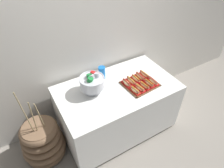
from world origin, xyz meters
TOP-DOWN VIEW (x-y plane):
  - ground_plane at (0.00, 0.00)m, footprint 10.00×10.00m
  - back_wall at (0.00, 0.53)m, footprint 6.00×0.10m
  - buffet_table at (0.00, 0.00)m, footprint 1.51×0.87m
  - floor_vase at (-1.02, 0.10)m, footprint 0.54×0.54m
  - serving_tray at (0.27, -0.09)m, footprint 0.43×0.39m
  - hot_dog_0 at (0.13, -0.19)m, footprint 0.09×0.16m
  - hot_dog_1 at (0.21, -0.18)m, footprint 0.08×0.17m
  - hot_dog_2 at (0.28, -0.18)m, footprint 0.08×0.17m
  - hot_dog_3 at (0.36, -0.17)m, footprint 0.07×0.16m
  - hot_dog_4 at (0.43, -0.16)m, footprint 0.07×0.17m
  - hot_dog_5 at (0.12, -0.02)m, footprint 0.07×0.16m
  - hot_dog_6 at (0.19, -0.02)m, footprint 0.07×0.18m
  - hot_dog_7 at (0.27, -0.01)m, footprint 0.07×0.17m
  - hot_dog_8 at (0.34, -0.01)m, footprint 0.07×0.18m
  - hot_dog_9 at (0.42, -0.00)m, footprint 0.08×0.18m
  - punch_bowl at (-0.30, 0.09)m, footprint 0.30×0.30m
  - cup_stack at (-0.08, 0.26)m, footprint 0.09×0.09m

SIDE VIEW (x-z plane):
  - ground_plane at x=0.00m, z-range 0.00..0.00m
  - floor_vase at x=-1.02m, z-range -0.30..0.82m
  - buffet_table at x=0.00m, z-range 0.02..0.80m
  - serving_tray at x=0.27m, z-range 0.77..0.79m
  - hot_dog_0 at x=0.13m, z-range 0.78..0.84m
  - hot_dog_1 at x=0.21m, z-range 0.78..0.84m
  - hot_dog_2 at x=0.28m, z-range 0.78..0.84m
  - hot_dog_6 at x=0.19m, z-range 0.78..0.84m
  - hot_dog_5 at x=0.12m, z-range 0.78..0.84m
  - hot_dog_4 at x=0.43m, z-range 0.78..0.84m
  - hot_dog_7 at x=0.27m, z-range 0.78..0.84m
  - hot_dog_3 at x=0.36m, z-range 0.78..0.84m
  - hot_dog_8 at x=0.34m, z-range 0.78..0.85m
  - hot_dog_9 at x=0.42m, z-range 0.78..0.85m
  - cup_stack at x=-0.08m, z-range 0.78..0.95m
  - punch_bowl at x=-0.30m, z-range 0.79..1.05m
  - back_wall at x=0.00m, z-range 0.00..2.60m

